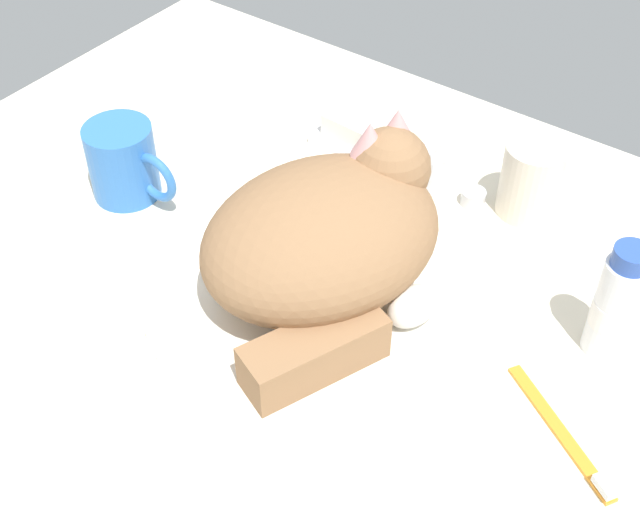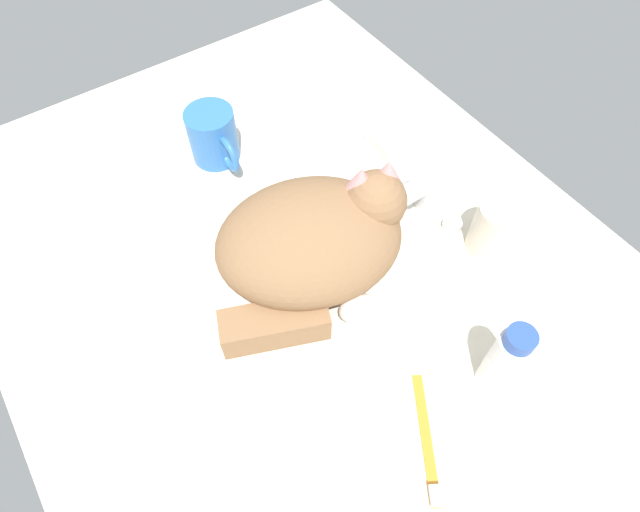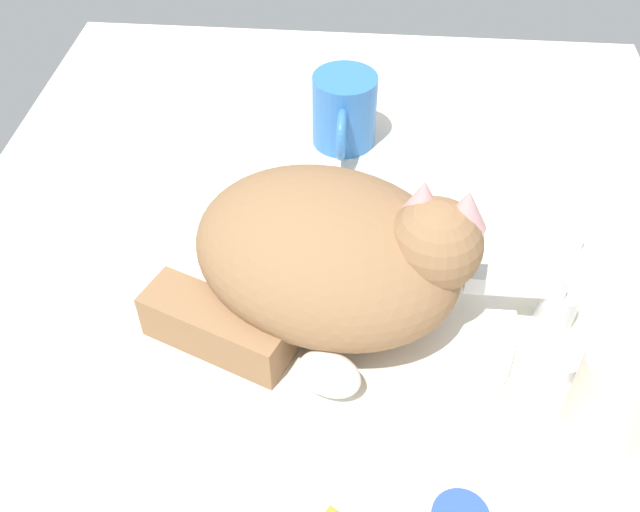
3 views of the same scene
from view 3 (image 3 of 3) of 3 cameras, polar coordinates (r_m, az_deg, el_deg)
ground_plane at (r=70.96cm, az=0.47°, el=-4.97°), size 110.00×82.50×3.00cm
sink_basin at (r=69.38cm, az=0.48°, el=-3.87°), size 36.14×36.14×1.16cm
faucet at (r=69.69cm, az=17.31°, el=-3.53°), size 14.19×10.79×6.42cm
cat at (r=63.80cm, az=1.01°, el=-0.06°), size 26.25×31.21×15.20cm
coffee_mug at (r=87.47cm, az=1.78°, el=11.40°), size 11.89×7.71×8.88cm
rinse_cup at (r=63.02cm, az=22.33°, el=-10.24°), size 6.68×6.68×8.73cm
soap_dish at (r=80.25cm, az=17.98°, el=1.73°), size 9.00×6.40×1.20cm
soap_bar at (r=78.97cm, az=18.29°, el=2.78°), size 6.72×5.11×2.76cm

